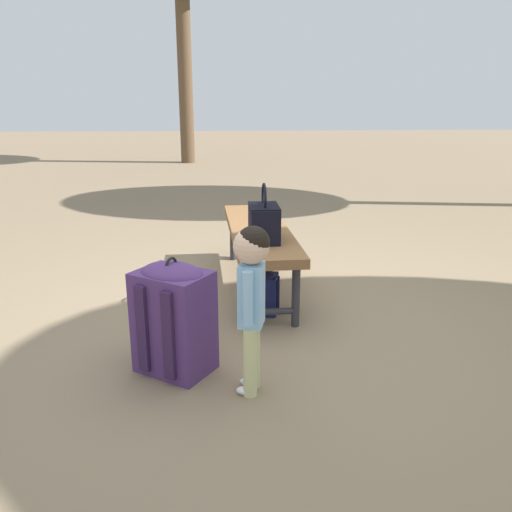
{
  "coord_description": "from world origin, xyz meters",
  "views": [
    {
      "loc": [
        2.78,
        -0.3,
        1.32
      ],
      "look_at": [
        -0.09,
        -0.11,
        0.45
      ],
      "focal_mm": 36.59,
      "sensor_mm": 36.0,
      "label": 1
    }
  ],
  "objects": [
    {
      "name": "ground_plane",
      "position": [
        0.0,
        0.0,
        0.0
      ],
      "size": [
        40.0,
        40.0,
        0.0
      ],
      "primitive_type": "plane",
      "color": "#7F6B51",
      "rests_on": "ground"
    },
    {
      "name": "park_bench",
      "position": [
        -0.79,
        -0.04,
        0.39
      ],
      "size": [
        1.62,
        0.47,
        0.45
      ],
      "color": "brown",
      "rests_on": "ground"
    },
    {
      "name": "handbag",
      "position": [
        -0.43,
        -0.03,
        0.58
      ],
      "size": [
        0.32,
        0.19,
        0.37
      ],
      "color": "black",
      "rests_on": "park_bench"
    },
    {
      "name": "child_standing",
      "position": [
        0.62,
        -0.17,
        0.53
      ],
      "size": [
        0.21,
        0.16,
        0.8
      ],
      "color": "#CCCC8C",
      "rests_on": "ground"
    },
    {
      "name": "backpack_large",
      "position": [
        0.38,
        -0.54,
        0.3
      ],
      "size": [
        0.41,
        0.44,
        0.6
      ],
      "color": "#4C2D66",
      "rests_on": "ground"
    },
    {
      "name": "backpack_small",
      "position": [
        -0.31,
        -0.02,
        0.14
      ],
      "size": [
        0.2,
        0.18,
        0.29
      ],
      "color": "#191E4C",
      "rests_on": "ground"
    }
  ]
}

